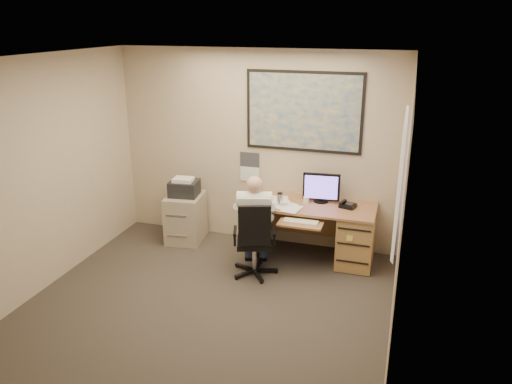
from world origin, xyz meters
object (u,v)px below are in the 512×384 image
(filing_cabinet, at_px, (186,213))
(person, at_px, (255,226))
(desk, at_px, (339,229))
(office_chair, at_px, (252,254))

(filing_cabinet, distance_m, person, 1.43)
(filing_cabinet, bearing_deg, desk, -6.77)
(person, bearing_deg, desk, 20.89)
(office_chair, xyz_separation_m, person, (0.01, 0.07, 0.35))
(desk, bearing_deg, office_chair, -142.50)
(office_chair, bearing_deg, filing_cabinet, 131.76)
(desk, height_order, office_chair, desk)
(desk, xyz_separation_m, filing_cabinet, (-2.20, -0.01, -0.04))
(filing_cabinet, distance_m, office_chair, 1.44)
(filing_cabinet, bearing_deg, office_chair, -37.38)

